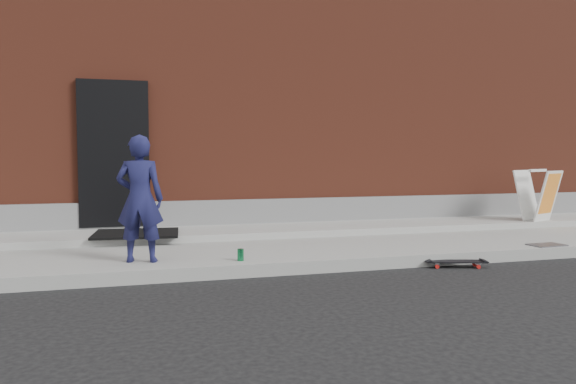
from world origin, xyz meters
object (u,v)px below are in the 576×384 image
object	(u,v)px
skateboard	(456,262)
soda_can	(241,255)
child	(140,199)
pizza_sign	(538,195)

from	to	relation	value
skateboard	soda_can	bearing A→B (deg)	171.57
child	soda_can	world-z (taller)	child
soda_can	pizza_sign	bearing A→B (deg)	17.07
skateboard	soda_can	world-z (taller)	soda_can
skateboard	pizza_sign	xyz separation A→B (m)	(2.97, 2.10, 0.63)
skateboard	child	bearing A→B (deg)	170.22
pizza_sign	skateboard	bearing A→B (deg)	-144.69
child	pizza_sign	world-z (taller)	child
skateboard	pizza_sign	world-z (taller)	pizza_sign
skateboard	pizza_sign	distance (m)	3.69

